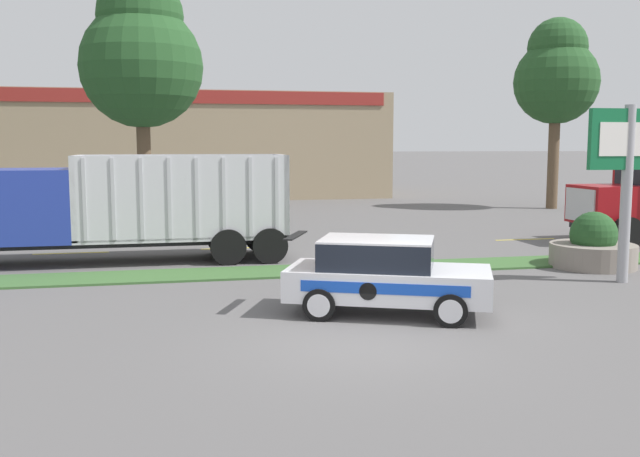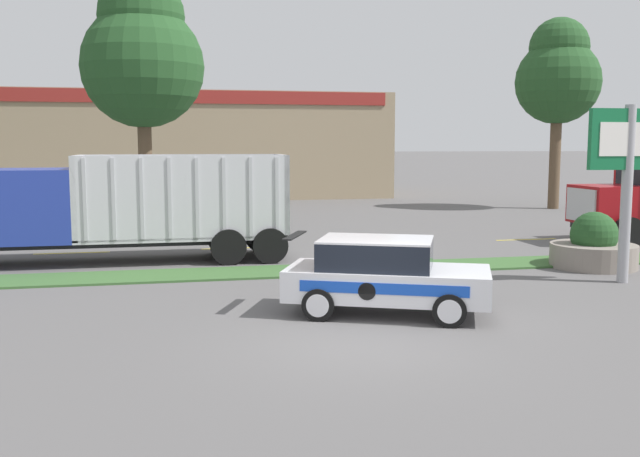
# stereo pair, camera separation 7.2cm
# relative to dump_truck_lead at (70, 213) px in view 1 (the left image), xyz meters

# --- Properties ---
(ground_plane) EXTENTS (600.00, 600.00, 0.00)m
(ground_plane) POSITION_rel_dump_truck_lead_xyz_m (6.22, -10.02, -1.53)
(ground_plane) COLOR #5B5959
(grass_verge) EXTENTS (120.00, 1.82, 0.06)m
(grass_verge) POSITION_rel_dump_truck_lead_xyz_m (6.22, -2.76, -1.50)
(grass_verge) COLOR #3D6633
(grass_verge) RESTS_ON ground_plane
(centre_line_3) EXTENTS (2.40, 0.14, 0.01)m
(centre_line_3) POSITION_rel_dump_truck_lead_xyz_m (-0.30, 2.15, -1.52)
(centre_line_3) COLOR yellow
(centre_line_3) RESTS_ON ground_plane
(centre_line_4) EXTENTS (2.40, 0.14, 0.01)m
(centre_line_4) POSITION_rel_dump_truck_lead_xyz_m (5.10, 2.15, -1.52)
(centre_line_4) COLOR yellow
(centre_line_4) RESTS_ON ground_plane
(centre_line_5) EXTENTS (2.40, 0.14, 0.01)m
(centre_line_5) POSITION_rel_dump_truck_lead_xyz_m (10.50, 2.15, -1.52)
(centre_line_5) COLOR yellow
(centre_line_5) RESTS_ON ground_plane
(centre_line_6) EXTENTS (2.40, 0.14, 0.01)m
(centre_line_6) POSITION_rel_dump_truck_lead_xyz_m (15.90, 2.15, -1.52)
(centre_line_6) COLOR yellow
(centre_line_6) RESTS_ON ground_plane
(dump_truck_lead) EXTENTS (11.11, 2.65, 3.23)m
(dump_truck_lead) POSITION_rel_dump_truck_lead_xyz_m (0.00, 0.00, 0.00)
(dump_truck_lead) COLOR black
(dump_truck_lead) RESTS_ON ground_plane
(rally_car) EXTENTS (4.60, 3.36, 1.63)m
(rally_car) POSITION_rel_dump_truck_lead_xyz_m (7.29, -7.96, -0.70)
(rally_car) COLOR white
(rally_car) RESTS_ON ground_plane
(store_sign_post) EXTENTS (2.22, 0.28, 4.54)m
(store_sign_post) POSITION_rel_dump_truck_lead_xyz_m (14.32, -5.95, 1.61)
(store_sign_post) COLOR #9E9EA3
(store_sign_post) RESTS_ON ground_plane
(stone_planter) EXTENTS (2.44, 2.44, 1.62)m
(stone_planter) POSITION_rel_dump_truck_lead_xyz_m (14.88, -3.76, -0.96)
(stone_planter) COLOR gray
(stone_planter) RESTS_ON ground_plane
(store_building_backdrop) EXTENTS (27.84, 12.10, 6.85)m
(store_building_backdrop) POSITION_rel_dump_truck_lead_xyz_m (3.27, 28.42, 1.90)
(store_building_backdrop) COLOR #9E896B
(store_building_backdrop) RESTS_ON ground_plane
(tree_behind_centre) EXTENTS (4.55, 4.55, 10.30)m
(tree_behind_centre) POSITION_rel_dump_truck_lead_xyz_m (23.57, 13.65, 5.76)
(tree_behind_centre) COLOR brown
(tree_behind_centre) RESTS_ON ground_plane
(tree_behind_right) EXTENTS (5.43, 5.43, 11.05)m
(tree_behind_right) POSITION_rel_dump_truck_lead_xyz_m (1.82, 11.00, 5.96)
(tree_behind_right) COLOR brown
(tree_behind_right) RESTS_ON ground_plane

